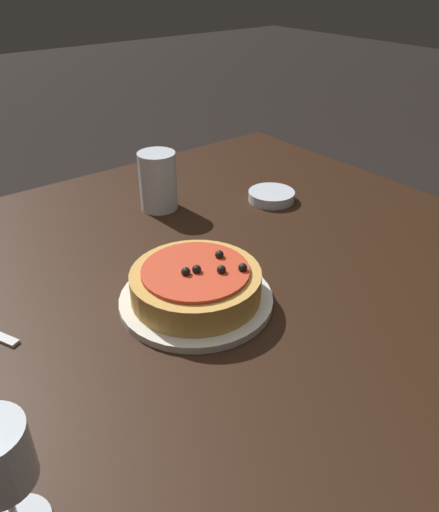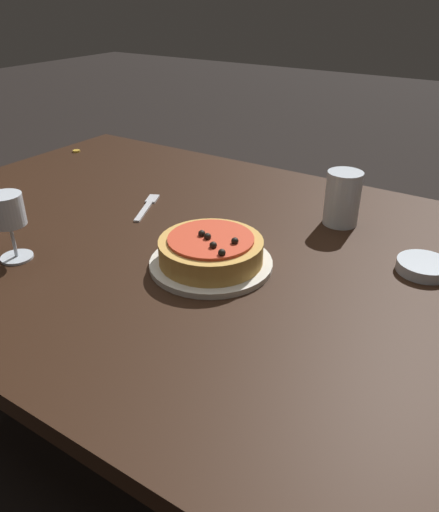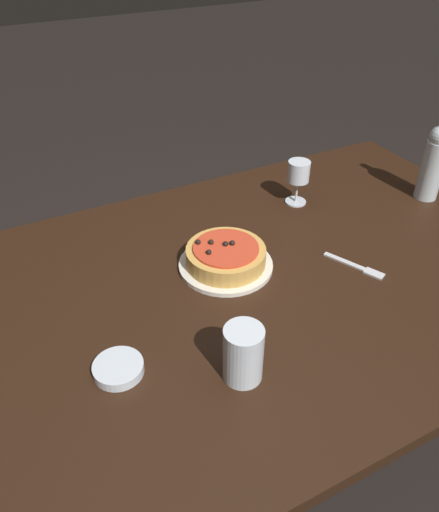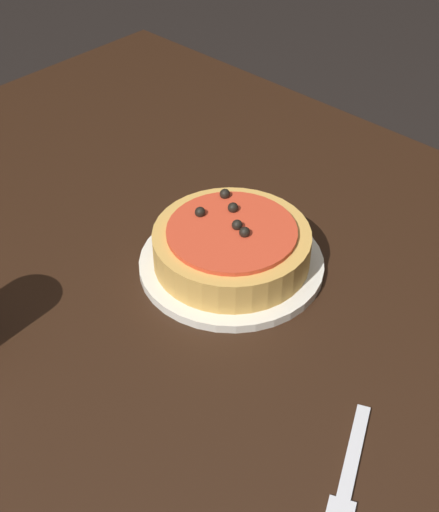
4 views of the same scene
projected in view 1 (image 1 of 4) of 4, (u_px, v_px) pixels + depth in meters
dining_table at (120, 338)px, 0.82m from camera, size 1.54×1.05×0.72m
dinner_plate at (196, 299)px, 0.79m from camera, size 0.24×0.24×0.01m
pizza at (196, 283)px, 0.77m from camera, size 0.20×0.20×0.06m
water_cup at (158, 181)px, 1.05m from camera, size 0.08×0.08×0.12m
side_bowl at (271, 196)px, 1.11m from camera, size 0.10×0.10×0.02m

